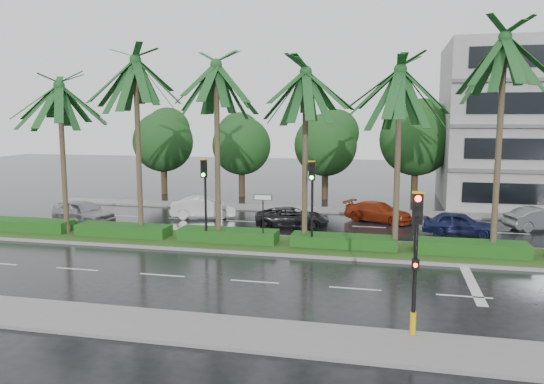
% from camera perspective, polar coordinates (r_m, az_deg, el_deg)
% --- Properties ---
extents(ground, '(120.00, 120.00, 0.00)m').
position_cam_1_polar(ground, '(26.31, 0.90, -6.41)').
color(ground, black).
rests_on(ground, ground).
extents(near_sidewalk, '(40.00, 2.40, 0.12)m').
position_cam_1_polar(near_sidewalk, '(16.93, -6.48, -14.57)').
color(near_sidewalk, slate).
rests_on(near_sidewalk, ground).
extents(far_sidewalk, '(40.00, 2.00, 0.12)m').
position_cam_1_polar(far_sidewalk, '(37.87, 4.66, -1.90)').
color(far_sidewalk, slate).
rests_on(far_sidewalk, ground).
extents(median, '(36.00, 4.00, 0.15)m').
position_cam_1_polar(median, '(27.24, 1.34, -5.74)').
color(median, gray).
rests_on(median, ground).
extents(hedge, '(35.20, 1.40, 0.60)m').
position_cam_1_polar(hedge, '(27.15, 1.34, -4.98)').
color(hedge, '#174C15').
rests_on(hedge, median).
extents(lane_markings, '(34.00, 13.06, 0.01)m').
position_cam_1_polar(lane_markings, '(25.46, 7.45, -6.96)').
color(lane_markings, silver).
rests_on(lane_markings, ground).
extents(palm_row, '(26.30, 4.20, 10.78)m').
position_cam_1_polar(palm_row, '(26.82, -1.26, 12.05)').
color(palm_row, '#3B2B22').
rests_on(palm_row, median).
extents(signal_near, '(0.34, 0.45, 4.36)m').
position_cam_1_polar(signal_near, '(16.08, 15.19, -6.83)').
color(signal_near, black).
rests_on(signal_near, near_sidewalk).
extents(signal_median_left, '(0.34, 0.42, 4.36)m').
position_cam_1_polar(signal_median_left, '(27.11, -7.25, 0.41)').
color(signal_median_left, black).
rests_on(signal_median_left, median).
extents(signal_median_right, '(0.34, 0.42, 4.36)m').
position_cam_1_polar(signal_median_right, '(25.76, 4.32, 0.06)').
color(signal_median_right, black).
rests_on(signal_median_right, median).
extents(street_sign, '(0.95, 0.09, 2.60)m').
position_cam_1_polar(street_sign, '(26.54, -0.99, -1.60)').
color(street_sign, black).
rests_on(street_sign, median).
extents(bg_trees, '(33.18, 5.57, 8.04)m').
position_cam_1_polar(bg_trees, '(42.80, 6.72, 5.64)').
color(bg_trees, '#382519').
rests_on(bg_trees, ground).
extents(car_silver, '(3.11, 4.75, 1.50)m').
position_cam_1_polar(car_silver, '(34.87, -19.63, -2.04)').
color(car_silver, gray).
rests_on(car_silver, ground).
extents(car_white, '(2.67, 4.49, 1.40)m').
position_cam_1_polar(car_white, '(35.16, -7.40, -1.65)').
color(car_white, '#BCBCBC').
rests_on(car_white, ground).
extents(car_darkgrey, '(2.68, 4.67, 1.23)m').
position_cam_1_polar(car_darkgrey, '(31.83, 2.18, -2.76)').
color(car_darkgrey, black).
rests_on(car_darkgrey, ground).
extents(car_red, '(3.26, 4.69, 1.26)m').
position_cam_1_polar(car_red, '(34.25, 11.37, -2.11)').
color(car_red, maroon).
rests_on(car_red, ground).
extents(car_blue, '(2.01, 4.07, 1.34)m').
position_cam_1_polar(car_blue, '(31.43, 19.46, -3.25)').
color(car_blue, '#171E45').
rests_on(car_blue, ground).
extents(car_grey, '(2.78, 4.25, 1.32)m').
position_cam_1_polar(car_grey, '(34.92, 26.90, -2.58)').
color(car_grey, '#55595A').
rests_on(car_grey, ground).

